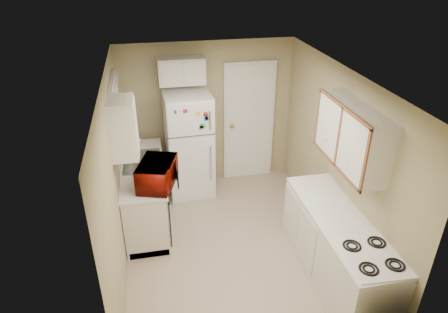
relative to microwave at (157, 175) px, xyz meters
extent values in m
plane|color=beige|center=(0.91, -0.35, -1.05)|extent=(3.80, 3.80, 0.00)
plane|color=white|center=(0.91, -0.35, 1.35)|extent=(3.80, 3.80, 0.00)
plane|color=tan|center=(-0.49, -0.35, 0.15)|extent=(3.80, 3.80, 0.00)
plane|color=tan|center=(2.31, -0.35, 0.15)|extent=(3.80, 3.80, 0.00)
plane|color=tan|center=(0.91, 1.55, 0.15)|extent=(2.80, 2.80, 0.00)
plane|color=tan|center=(0.91, -2.25, 0.15)|extent=(2.80, 2.80, 0.00)
cube|color=silver|center=(-0.19, 0.55, -0.60)|extent=(0.60, 1.80, 0.90)
cube|color=black|center=(0.10, -0.05, -0.56)|extent=(0.03, 0.58, 0.72)
cube|color=gray|center=(-0.19, 0.70, -0.19)|extent=(0.54, 0.74, 0.16)
imported|color=maroon|center=(0.00, 0.00, 0.00)|extent=(0.69, 0.51, 0.41)
imported|color=white|center=(-0.24, 1.23, -0.05)|extent=(0.09, 0.09, 0.17)
cube|color=silver|center=(-0.45, 0.70, 0.55)|extent=(0.10, 0.98, 1.08)
cube|color=silver|center=(-0.34, -0.13, 0.75)|extent=(0.30, 0.45, 0.70)
cube|color=white|center=(0.55, 1.17, -0.20)|extent=(0.73, 0.71, 1.71)
cube|color=silver|center=(0.51, 1.40, 0.95)|extent=(0.70, 0.30, 0.40)
cube|color=white|center=(1.61, 1.51, -0.03)|extent=(0.86, 0.06, 2.08)
cube|color=silver|center=(2.01, -1.15, -0.60)|extent=(0.60, 2.00, 0.90)
cube|color=white|center=(2.04, -1.79, -0.63)|extent=(0.60, 0.73, 0.85)
cube|color=silver|center=(2.16, -0.85, 0.75)|extent=(0.30, 1.20, 0.70)
camera|label=1|loc=(-0.03, -4.50, 2.62)|focal=32.00mm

